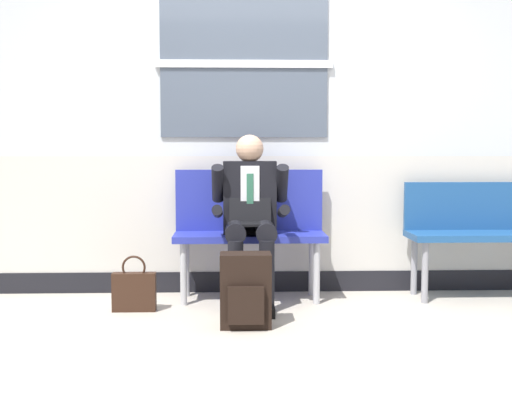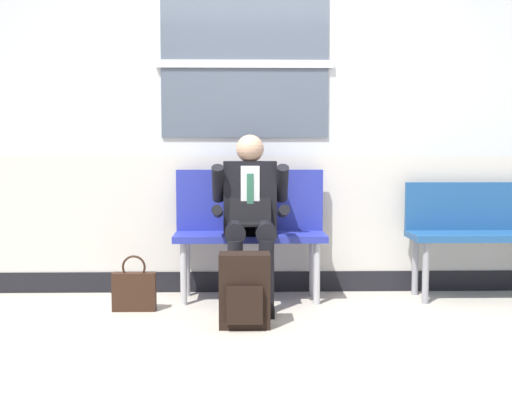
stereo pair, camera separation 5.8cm
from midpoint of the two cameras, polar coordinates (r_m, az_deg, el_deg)
ground_plane at (r=4.88m, az=0.18°, el=-8.91°), size 18.00×18.00×0.00m
station_wall at (r=5.40m, az=-0.10°, el=9.00°), size 5.39×0.16×3.12m
bench_with_person at (r=5.15m, az=-0.89°, el=-1.60°), size 1.15×0.42×1.00m
bench_empty at (r=5.48m, az=18.25°, el=-1.84°), size 1.12×0.42×0.89m
person_seated at (r=4.93m, az=-0.84°, el=-0.71°), size 0.57×0.70×1.27m
backpack at (r=4.36m, az=-1.28°, el=-7.38°), size 0.33×0.24×0.48m
handbag at (r=4.88m, az=-10.73°, el=-7.21°), size 0.31×0.09×0.40m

